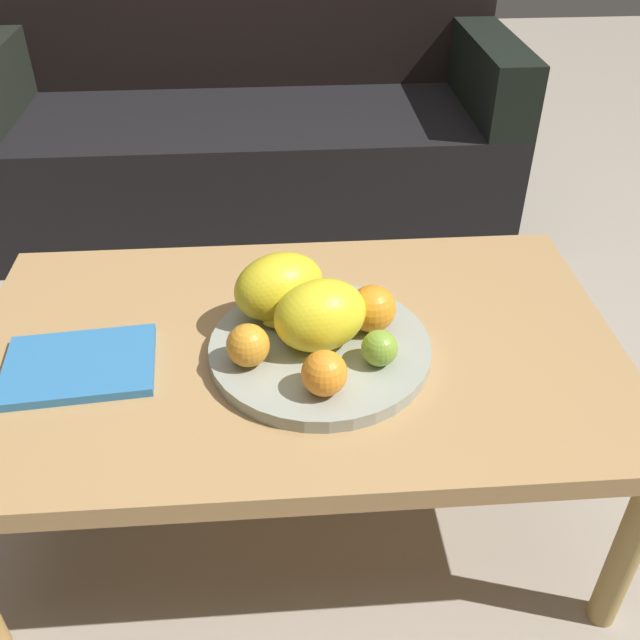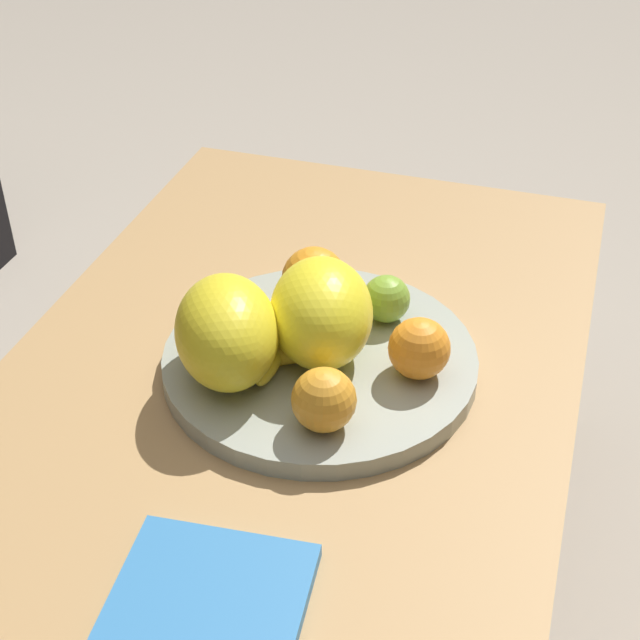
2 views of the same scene
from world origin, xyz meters
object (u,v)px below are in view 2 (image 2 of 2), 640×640
Objects in this scene: coffee_table at (282,410)px; orange_front at (419,348)px; melon_large_front at (321,312)px; fruit_bowl at (320,361)px; orange_left at (313,279)px; orange_right at (324,400)px; apple_front at (386,299)px; melon_smaller_beside at (227,331)px; banana_bunch at (285,335)px.

orange_front is (0.04, -0.16, 0.10)m from coffee_table.
coffee_table is at bearing 136.08° from melon_large_front.
orange_front is at bearing -90.98° from fruit_bowl.
coffee_table is 0.17m from orange_left.
apple_front is at bearing -4.29° from orange_right.
orange_right is (-0.06, -0.13, -0.02)m from melon_smaller_beside.
orange_left reaches higher than banana_bunch.
orange_left is 0.50× the size of banana_bunch.
fruit_bowl reaches higher than coffee_table.
coffee_table is 0.10m from banana_bunch.
orange_front is 1.20× the size of apple_front.
melon_large_front is 0.10m from orange_left.
orange_left reaches higher than coffee_table.
melon_smaller_beside is 2.31× the size of orange_right.
melon_large_front reaches higher than orange_front.
fruit_bowl is at bearing 89.02° from orange_front.
fruit_bowl is 5.24× the size of orange_front.
melon_large_front is (0.00, -0.00, 0.07)m from fruit_bowl.
orange_front is (0.06, -0.21, -0.02)m from melon_smaller_beside.
orange_right reaches higher than banana_bunch.
coffee_table is 6.83× the size of banana_bunch.
orange_right is 0.22m from apple_front.
coffee_table is 0.14m from melon_smaller_beside.
fruit_bowl is at bearing 95.95° from melon_large_front.
apple_front is at bearing 33.37° from orange_front.
melon_smaller_beside reaches higher than orange_right.
orange_left is (0.09, 0.04, 0.05)m from fruit_bowl.
orange_right is at bearing 146.39° from orange_front.
melon_large_front is 0.95× the size of banana_bunch.
orange_front reaches higher than fruit_bowl.
melon_large_front is at bearing -54.56° from melon_smaller_beside.
orange_right is (-0.22, -0.08, -0.01)m from orange_left.
coffee_table is 0.19m from apple_front.
orange_left reaches higher than apple_front.
melon_smaller_beside reaches higher than fruit_bowl.
fruit_bowl is 0.13m from orange_front.
fruit_bowl is 2.40× the size of melon_large_front.
orange_left is at bearing 22.44° from fruit_bowl.
apple_front is at bearing -89.96° from orange_left.
melon_large_front reaches higher than melon_smaller_beside.
melon_smaller_beside is at bearing 67.62° from orange_right.
fruit_bowl is at bearing -67.97° from banana_bunch.
orange_right is at bearing -159.41° from orange_left.
melon_large_front is 0.05m from banana_bunch.
banana_bunch reaches higher than fruit_bowl.
coffee_table is 0.14m from melon_large_front.
banana_bunch is at bearing 179.85° from orange_left.
orange_right is at bearing 175.71° from apple_front.
orange_front is at bearing -120.90° from orange_left.
orange_left is 0.23m from orange_right.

